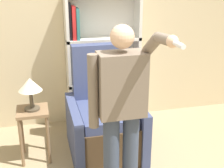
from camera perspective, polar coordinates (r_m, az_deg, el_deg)
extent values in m
cube|color=beige|center=(4.37, -4.87, 10.61)|extent=(8.00, 0.06, 2.80)
cube|color=silver|center=(4.27, -7.99, 3.73)|extent=(0.04, 0.28, 1.85)
cube|color=silver|center=(4.46, 4.52, 4.60)|extent=(0.04, 0.28, 1.85)
cube|color=silver|center=(4.47, -1.96, 4.65)|extent=(1.01, 0.01, 1.85)
cube|color=silver|center=(4.67, -1.49, -6.57)|extent=(1.01, 0.28, 0.04)
cube|color=silver|center=(4.43, -1.56, 0.36)|extent=(1.01, 0.28, 0.04)
cube|color=silver|center=(4.27, -1.63, 8.20)|extent=(1.01, 0.28, 0.04)
cube|color=orange|center=(4.50, -7.01, -4.31)|extent=(0.03, 0.17, 0.45)
cube|color=purple|center=(4.49, -6.47, -3.85)|extent=(0.04, 0.18, 0.52)
cube|color=black|center=(4.50, -5.99, -3.90)|extent=(0.03, 0.23, 0.51)
cube|color=#337070|center=(4.50, -5.49, -3.84)|extent=(0.03, 0.23, 0.51)
cube|color=#337070|center=(4.29, -7.35, 2.82)|extent=(0.03, 0.19, 0.43)
cube|color=red|center=(4.30, -6.95, 2.53)|extent=(0.02, 0.20, 0.38)
cube|color=#BC4C56|center=(4.31, -6.58, 2.44)|extent=(0.02, 0.22, 0.36)
cube|color=purple|center=(4.29, -6.18, 3.50)|extent=(0.04, 0.16, 0.52)
cube|color=black|center=(4.15, -7.73, 11.30)|extent=(0.03, 0.17, 0.47)
cube|color=red|center=(4.16, -7.08, 11.06)|extent=(0.05, 0.22, 0.43)
cube|color=#337070|center=(4.17, -6.40, 10.92)|extent=(0.04, 0.23, 0.41)
cube|color=#4C3823|center=(3.84, -1.27, -9.27)|extent=(0.64, 0.86, 0.46)
cube|color=#3D4770|center=(3.67, -1.17, -5.58)|extent=(0.60, 0.74, 0.12)
cube|color=#3D4770|center=(3.97, -2.57, -0.03)|extent=(0.64, 0.16, 1.04)
cube|color=#3D4770|center=(3.74, -6.89, -8.69)|extent=(0.10, 0.94, 0.64)
cube|color=#3D4770|center=(3.88, 4.10, -7.46)|extent=(0.10, 0.94, 0.64)
cylinder|color=#384256|center=(3.01, -0.12, -13.50)|extent=(0.15, 0.15, 0.90)
cylinder|color=#384256|center=(3.05, 3.37, -13.01)|extent=(0.15, 0.15, 0.90)
cube|color=#756656|center=(2.70, 1.79, -0.10)|extent=(0.41, 0.24, 0.57)
sphere|color=#DBAD89|center=(2.58, 1.89, 8.65)|extent=(0.20, 0.20, 0.20)
cylinder|color=#756656|center=(2.66, -3.46, -1.45)|extent=(0.09, 0.09, 0.66)
cylinder|color=#756656|center=(2.56, 7.38, 7.19)|extent=(0.09, 0.28, 0.23)
cylinder|color=#756656|center=(2.32, 9.65, 8.06)|extent=(0.08, 0.27, 0.10)
sphere|color=#DBAD89|center=(2.20, 10.99, 7.65)|extent=(0.09, 0.09, 0.09)
cylinder|color=white|center=(2.11, 12.05, 7.09)|extent=(0.04, 0.15, 0.04)
cube|color=#846647|center=(3.66, -14.35, -4.81)|extent=(0.35, 0.35, 0.04)
cylinder|color=#846647|center=(3.68, -16.26, -10.41)|extent=(0.04, 0.04, 0.59)
cylinder|color=#846647|center=(3.67, -11.56, -10.04)|extent=(0.04, 0.04, 0.59)
cylinder|color=#846647|center=(3.94, -16.15, -8.26)|extent=(0.04, 0.04, 0.59)
cylinder|color=#846647|center=(3.93, -11.79, -7.91)|extent=(0.04, 0.04, 0.59)
cylinder|color=#4C4233|center=(3.65, -14.39, -4.37)|extent=(0.17, 0.17, 0.02)
cylinder|color=#4C4233|center=(3.60, -14.55, -2.69)|extent=(0.04, 0.04, 0.21)
cone|color=beige|center=(3.54, -14.79, -0.07)|extent=(0.26, 0.26, 0.14)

